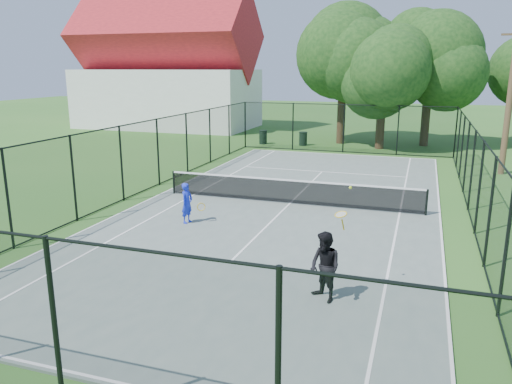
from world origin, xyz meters
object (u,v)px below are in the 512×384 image
(trash_bin_left, at_px, (263,137))
(utility_pole, at_px, (510,98))
(trash_bin_right, at_px, (303,139))
(player_black, at_px, (325,267))
(tennis_net, at_px, (290,190))
(player_blue, at_px, (187,203))

(trash_bin_left, height_order, utility_pole, utility_pole)
(trash_bin_right, distance_m, player_black, 23.53)
(tennis_net, xyz_separation_m, player_blue, (-2.67, -3.47, 0.17))
(trash_bin_right, bearing_deg, trash_bin_left, -175.32)
(tennis_net, distance_m, player_blue, 4.38)
(trash_bin_left, relative_size, player_blue, 0.70)
(tennis_net, relative_size, player_blue, 7.36)
(trash_bin_left, distance_m, utility_pole, 15.84)
(tennis_net, bearing_deg, utility_pole, 46.48)
(trash_bin_right, relative_size, utility_pole, 0.13)
(tennis_net, distance_m, player_black, 8.27)
(utility_pole, height_order, player_black, utility_pole)
(trash_bin_left, relative_size, utility_pole, 0.13)
(utility_pole, relative_size, player_black, 2.89)
(trash_bin_left, height_order, player_blue, player_blue)
(tennis_net, relative_size, player_black, 3.96)
(utility_pole, distance_m, player_black, 17.94)
(tennis_net, bearing_deg, trash_bin_left, 111.49)
(tennis_net, distance_m, trash_bin_right, 15.33)
(tennis_net, height_order, player_black, player_black)
(trash_bin_left, relative_size, trash_bin_right, 1.04)
(trash_bin_right, distance_m, utility_pole, 13.46)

